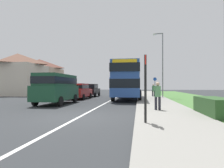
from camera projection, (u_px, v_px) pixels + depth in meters
ground_plane at (78, 117)px, 8.69m from camera, size 120.00×120.00×0.00m
lane_marking_centre at (107, 102)px, 16.61m from camera, size 0.14×60.00×0.01m
pavement_near_side at (158, 105)px, 14.04m from camera, size 3.20×68.00×0.12m
grass_verge_seaward at (220, 106)px, 13.44m from camera, size 6.00×68.00×0.08m
roadside_hedge at (215, 107)px, 8.85m from camera, size 1.10×3.01×0.90m
double_decker_bus at (128, 79)px, 20.16m from camera, size 2.80×9.71×3.70m
parked_van_dark_green at (57, 87)px, 14.94m from camera, size 2.11×4.94×2.36m
parked_car_red at (79, 91)px, 20.54m from camera, size 1.89×4.55×1.69m
parked_car_black at (91, 90)px, 25.39m from camera, size 1.95×3.92×1.69m
pedestrian_at_stop at (158, 94)px, 10.51m from camera, size 0.34×0.34×1.67m
pedestrian_walking_away at (153, 90)px, 23.73m from camera, size 0.34×0.34×1.67m
bus_stop_sign at (145, 84)px, 6.88m from camera, size 0.09×0.52×2.60m
cycle_route_sign at (155, 86)px, 24.06m from camera, size 0.44×0.08×2.52m
street_lamp_near at (222, 13)px, 6.10m from camera, size 1.14×0.20×6.59m
street_lamp_mid at (162, 61)px, 21.75m from camera, size 1.14×0.20×7.55m
house_terrace_far_side at (29, 75)px, 31.55m from camera, size 6.96×12.43×6.34m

